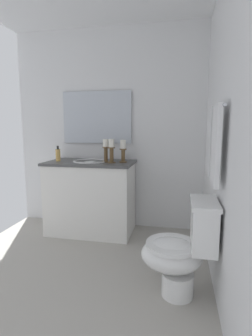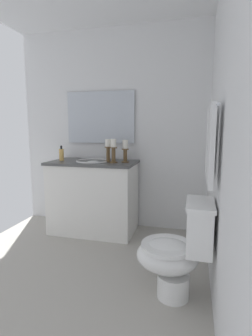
{
  "view_description": "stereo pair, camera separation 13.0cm",
  "coord_description": "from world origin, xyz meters",
  "px_view_note": "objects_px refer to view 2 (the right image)",
  "views": [
    {
      "loc": [
        1.98,
        0.89,
        1.27
      ],
      "look_at": [
        -0.51,
        0.38,
        0.87
      ],
      "focal_mm": 28.25,
      "sensor_mm": 36.0,
      "label": 1
    },
    {
      "loc": [
        1.95,
        1.01,
        1.27
      ],
      "look_at": [
        -0.51,
        0.38,
        0.87
      ],
      "focal_mm": 28.25,
      "sensor_mm": 36.0,
      "label": 2
    }
  ],
  "objects_px": {
    "soap_bottle": "(61,154)",
    "towel_near_vanity": "(209,142)",
    "candle_holder_mid": "(108,150)",
    "towel_bar": "(214,108)",
    "candle_holder_short": "(114,150)",
    "toilet": "(177,251)",
    "sink_basin": "(93,164)",
    "vanity_cabinet": "(94,196)",
    "towel_center": "(211,146)",
    "candle_holder_tall": "(125,151)",
    "mirror": "(100,117)"
  },
  "relations": [
    {
      "from": "vanity_cabinet",
      "to": "soap_bottle",
      "type": "relative_size",
      "value": 5.71
    },
    {
      "from": "mirror",
      "to": "towel_center",
      "type": "distance_m",
      "value": 1.87
    },
    {
      "from": "sink_basin",
      "to": "vanity_cabinet",
      "type": "bearing_deg",
      "value": -90.0
    },
    {
      "from": "toilet",
      "to": "candle_holder_short",
      "type": "bearing_deg",
      "value": -141.56
    },
    {
      "from": "soap_bottle",
      "to": "towel_bar",
      "type": "height_order",
      "value": "towel_bar"
    },
    {
      "from": "mirror",
      "to": "toilet",
      "type": "xyz_separation_m",
      "value": [
        1.33,
        1.06,
        -1.02
      ]
    },
    {
      "from": "towel_center",
      "to": "candle_holder_short",
      "type": "bearing_deg",
      "value": -135.73
    },
    {
      "from": "towel_bar",
      "to": "candle_holder_short",
      "type": "bearing_deg",
      "value": -130.04
    },
    {
      "from": "towel_bar",
      "to": "towel_center",
      "type": "distance_m",
      "value": 0.31
    },
    {
      "from": "candle_holder_tall",
      "to": "towel_bar",
      "type": "relative_size",
      "value": 0.38
    },
    {
      "from": "soap_bottle",
      "to": "candle_holder_mid",
      "type": "bearing_deg",
      "value": 92.45
    },
    {
      "from": "towel_center",
      "to": "sink_basin",
      "type": "bearing_deg",
      "value": -130.47
    },
    {
      "from": "vanity_cabinet",
      "to": "towel_center",
      "type": "relative_size",
      "value": 1.88
    },
    {
      "from": "vanity_cabinet",
      "to": "candle_holder_mid",
      "type": "bearing_deg",
      "value": 88.07
    },
    {
      "from": "sink_basin",
      "to": "candle_holder_short",
      "type": "distance_m",
      "value": 0.34
    },
    {
      "from": "vanity_cabinet",
      "to": "towel_near_vanity",
      "type": "xyz_separation_m",
      "value": [
        0.74,
        1.27,
        0.72
      ]
    },
    {
      "from": "toilet",
      "to": "towel_near_vanity",
      "type": "relative_size",
      "value": 1.41
    },
    {
      "from": "candle_holder_mid",
      "to": "soap_bottle",
      "type": "xyz_separation_m",
      "value": [
        0.02,
        -0.58,
        -0.06
      ]
    },
    {
      "from": "candle_holder_short",
      "to": "vanity_cabinet",
      "type": "bearing_deg",
      "value": -103.28
    },
    {
      "from": "vanity_cabinet",
      "to": "candle_holder_short",
      "type": "height_order",
      "value": "candle_holder_short"
    },
    {
      "from": "candle_holder_mid",
      "to": "towel_near_vanity",
      "type": "bearing_deg",
      "value": 55.52
    },
    {
      "from": "mirror",
      "to": "candle_holder_short",
      "type": "xyz_separation_m",
      "value": [
        0.35,
        0.28,
        -0.38
      ]
    },
    {
      "from": "sink_basin",
      "to": "towel_near_vanity",
      "type": "relative_size",
      "value": 0.75
    },
    {
      "from": "toilet",
      "to": "towel_bar",
      "type": "height_order",
      "value": "towel_bar"
    },
    {
      "from": "soap_bottle",
      "to": "towel_near_vanity",
      "type": "distance_m",
      "value": 1.81
    },
    {
      "from": "candle_holder_tall",
      "to": "toilet",
      "type": "bearing_deg",
      "value": 32.18
    },
    {
      "from": "towel_bar",
      "to": "towel_near_vanity",
      "type": "relative_size",
      "value": 1.26
    },
    {
      "from": "candle_holder_short",
      "to": "towel_bar",
      "type": "height_order",
      "value": "towel_bar"
    },
    {
      "from": "toilet",
      "to": "towel_center",
      "type": "distance_m",
      "value": 0.8
    },
    {
      "from": "candle_holder_short",
      "to": "towel_near_vanity",
      "type": "bearing_deg",
      "value": 55.57
    },
    {
      "from": "vanity_cabinet",
      "to": "toilet",
      "type": "relative_size",
      "value": 1.37
    },
    {
      "from": "candle_holder_mid",
      "to": "towel_near_vanity",
      "type": "height_order",
      "value": "towel_near_vanity"
    },
    {
      "from": "towel_near_vanity",
      "to": "towel_center",
      "type": "height_order",
      "value": "same"
    },
    {
      "from": "soap_bottle",
      "to": "towel_near_vanity",
      "type": "bearing_deg",
      "value": 66.75
    },
    {
      "from": "candle_holder_tall",
      "to": "mirror",
      "type": "bearing_deg",
      "value": -124.68
    },
    {
      "from": "sink_basin",
      "to": "towel_near_vanity",
      "type": "bearing_deg",
      "value": 59.57
    },
    {
      "from": "candle_holder_mid",
      "to": "towel_bar",
      "type": "relative_size",
      "value": 0.39
    },
    {
      "from": "candle_holder_short",
      "to": "towel_center",
      "type": "distance_m",
      "value": 1.42
    },
    {
      "from": "towel_center",
      "to": "candle_holder_tall",
      "type": "bearing_deg",
      "value": -141.26
    },
    {
      "from": "candle_holder_tall",
      "to": "soap_bottle",
      "type": "height_order",
      "value": "candle_holder_tall"
    },
    {
      "from": "candle_holder_short",
      "to": "soap_bottle",
      "type": "xyz_separation_m",
      "value": [
        -0.03,
        -0.67,
        -0.07
      ]
    },
    {
      "from": "towel_near_vanity",
      "to": "towel_center",
      "type": "bearing_deg",
      "value": 0.0
    },
    {
      "from": "candle_holder_tall",
      "to": "soap_bottle",
      "type": "relative_size",
      "value": 1.42
    },
    {
      "from": "candle_holder_tall",
      "to": "vanity_cabinet",
      "type": "bearing_deg",
      "value": -88.98
    },
    {
      "from": "sink_basin",
      "to": "towel_bar",
      "type": "relative_size",
      "value": 0.6
    },
    {
      "from": "sink_basin",
      "to": "towel_bar",
      "type": "height_order",
      "value": "towel_bar"
    },
    {
      "from": "sink_basin",
      "to": "candle_holder_tall",
      "type": "xyz_separation_m",
      "value": [
        -0.01,
        0.39,
        0.17
      ]
    },
    {
      "from": "candle_holder_short",
      "to": "candle_holder_mid",
      "type": "xyz_separation_m",
      "value": [
        -0.06,
        -0.08,
        -0.0
      ]
    },
    {
      "from": "mirror",
      "to": "sink_basin",
      "type": "bearing_deg",
      "value": 0.2
    },
    {
      "from": "candle_holder_short",
      "to": "towel_center",
      "type": "height_order",
      "value": "towel_center"
    }
  ]
}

